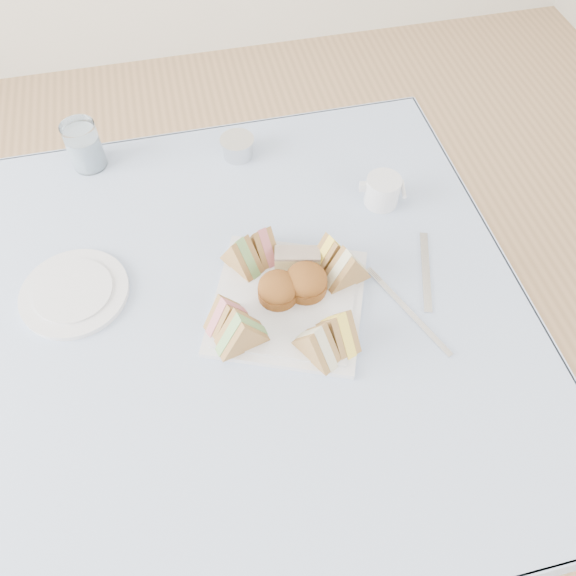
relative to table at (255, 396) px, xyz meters
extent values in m
plane|color=#9E7751|center=(0.00, 0.00, -0.37)|extent=(4.00, 4.00, 0.00)
cube|color=brown|center=(0.00, 0.00, 0.00)|extent=(0.90, 0.90, 0.74)
cube|color=#9FAACD|center=(0.00, 0.00, 0.37)|extent=(1.02, 1.02, 0.01)
cube|color=silver|center=(0.08, 0.00, 0.38)|extent=(0.34, 0.34, 0.01)
cylinder|color=brown|center=(0.06, 0.01, 0.41)|extent=(0.10, 0.10, 0.05)
cylinder|color=brown|center=(0.12, 0.01, 0.41)|extent=(0.09, 0.09, 0.05)
cube|color=#D2BF70|center=(0.11, 0.07, 0.41)|extent=(0.09, 0.05, 0.04)
cylinder|color=silver|center=(-0.30, 0.10, 0.38)|extent=(0.25, 0.25, 0.01)
cylinder|color=white|center=(-0.26, 0.45, 0.43)|extent=(0.08, 0.08, 0.11)
cylinder|color=silver|center=(0.06, 0.40, 0.40)|extent=(0.09, 0.09, 0.04)
cube|color=silver|center=(0.35, 0.01, 0.38)|extent=(0.07, 0.18, 0.00)
cube|color=silver|center=(0.29, -0.08, 0.38)|extent=(0.08, 0.18, 0.00)
cylinder|color=silver|center=(0.32, 0.20, 0.41)|extent=(0.08, 0.08, 0.06)
camera|label=1|loc=(-0.05, -0.55, 1.23)|focal=35.00mm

